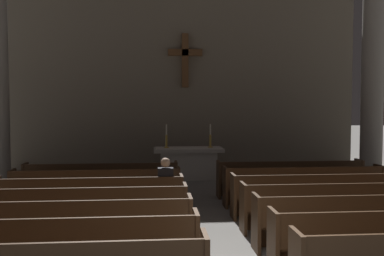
{
  "coord_description": "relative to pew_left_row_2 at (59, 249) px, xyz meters",
  "views": [
    {
      "loc": [
        -1.16,
        -5.28,
        2.49
      ],
      "look_at": [
        0.0,
        7.98,
        1.71
      ],
      "focal_mm": 43.16,
      "sensor_mm": 36.0,
      "label": 1
    }
  ],
  "objects": [
    {
      "name": "pew_left_row_2",
      "position": [
        0.0,
        0.0,
        0.0
      ],
      "size": [
        3.81,
        0.5,
        0.95
      ],
      "color": "#422B19",
      "rests_on": "ground"
    },
    {
      "name": "pew_left_row_3",
      "position": [
        0.0,
        1.07,
        0.0
      ],
      "size": [
        3.81,
        0.5,
        0.95
      ],
      "color": "#422B19",
      "rests_on": "ground"
    },
    {
      "name": "pew_left_row_4",
      "position": [
        0.0,
        2.14,
        0.0
      ],
      "size": [
        3.81,
        0.5,
        0.95
      ],
      "color": "#422B19",
      "rests_on": "ground"
    },
    {
      "name": "pew_left_row_5",
      "position": [
        0.0,
        3.21,
        0.0
      ],
      "size": [
        3.81,
        0.5,
        0.95
      ],
      "color": "#422B19",
      "rests_on": "ground"
    },
    {
      "name": "pew_left_row_6",
      "position": [
        0.0,
        4.27,
        0.0
      ],
      "size": [
        3.81,
        0.5,
        0.95
      ],
      "color": "#422B19",
      "rests_on": "ground"
    },
    {
      "name": "pew_left_row_7",
      "position": [
        0.0,
        5.34,
        0.0
      ],
      "size": [
        3.81,
        0.5,
        0.95
      ],
      "color": "#422B19",
      "rests_on": "ground"
    },
    {
      "name": "pew_right_row_3",
      "position": [
        4.85,
        1.07,
        0.0
      ],
      "size": [
        3.81,
        0.5,
        0.95
      ],
      "color": "#422B19",
      "rests_on": "ground"
    },
    {
      "name": "pew_right_row_4",
      "position": [
        4.85,
        2.14,
        0.0
      ],
      "size": [
        3.81,
        0.5,
        0.95
      ],
      "color": "#422B19",
      "rests_on": "ground"
    },
    {
      "name": "pew_right_row_5",
      "position": [
        4.85,
        3.21,
        0.0
      ],
      "size": [
        3.81,
        0.5,
        0.95
      ],
      "color": "#422B19",
      "rests_on": "ground"
    },
    {
      "name": "pew_right_row_6",
      "position": [
        4.85,
        4.27,
        0.0
      ],
      "size": [
        3.81,
        0.5,
        0.95
      ],
      "color": "#422B19",
      "rests_on": "ground"
    },
    {
      "name": "pew_right_row_7",
      "position": [
        4.85,
        5.34,
        0.0
      ],
      "size": [
        3.81,
        0.5,
        0.95
      ],
      "color": "#422B19",
      "rests_on": "ground"
    },
    {
      "name": "column_right_second",
      "position": [
        7.95,
        7.2,
        2.54
      ],
      "size": [
        0.99,
        0.99,
        6.2
      ],
      "color": "gray",
      "rests_on": "ground"
    },
    {
      "name": "altar",
      "position": [
        2.43,
        8.24,
        0.06
      ],
      "size": [
        2.2,
        0.9,
        1.01
      ],
      "color": "#BCB7AD",
      "rests_on": "ground"
    },
    {
      "name": "candlestick_left",
      "position": [
        1.73,
        8.24,
        0.77
      ],
      "size": [
        0.16,
        0.16,
        0.75
      ],
      "color": "#B79338",
      "rests_on": "altar"
    },
    {
      "name": "candlestick_right",
      "position": [
        3.13,
        8.24,
        0.77
      ],
      "size": [
        0.16,
        0.16,
        0.75
      ],
      "color": "#B79338",
      "rests_on": "altar"
    },
    {
      "name": "apse_with_cross",
      "position": [
        2.43,
        9.94,
        3.06
      ],
      "size": [
        12.1,
        0.47,
        7.06
      ],
      "color": "#706656",
      "rests_on": "ground"
    },
    {
      "name": "lone_worshipper",
      "position": [
        1.54,
        3.24,
        0.22
      ],
      "size": [
        0.32,
        0.43,
        1.32
      ],
      "color": "#26262B",
      "rests_on": "ground"
    }
  ]
}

